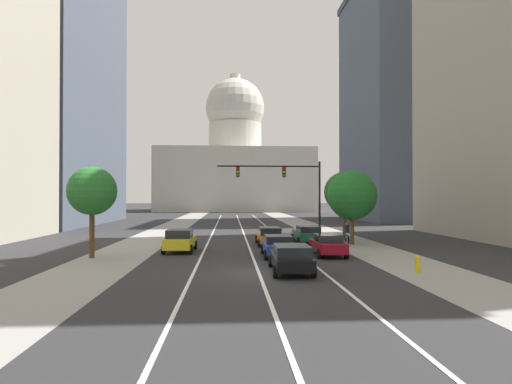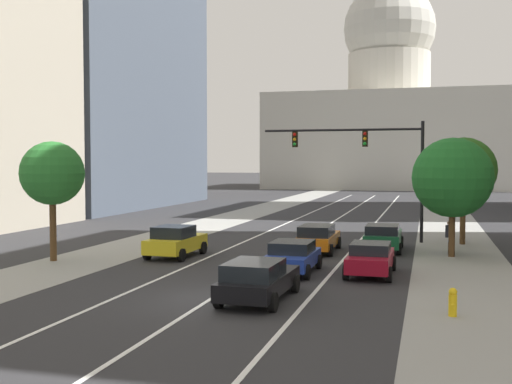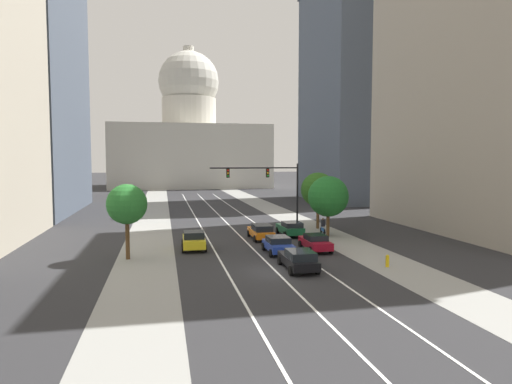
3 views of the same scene
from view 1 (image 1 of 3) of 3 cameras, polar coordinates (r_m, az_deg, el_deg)
The scene contains 21 objects.
ground_plane at distance 61.58m, azimuth -2.17°, elevation -4.28°, with size 400.00×400.00×0.00m, color #2B2B2D.
sidewalk_left at distance 57.06m, azimuth -11.03°, elevation -4.55°, with size 4.44×130.00×0.01m, color gray.
sidewalk_right at distance 57.52m, azimuth 6.86°, elevation -4.53°, with size 4.44×130.00×0.01m, color gray.
lane_stripe_left at distance 46.64m, azimuth -5.84°, elevation -5.43°, with size 0.16×90.00×0.01m, color white.
lane_stripe_center at distance 46.63m, azimuth -1.73°, elevation -5.43°, with size 0.16×90.00×0.01m, color white.
lane_stripe_right at distance 46.85m, azimuth 2.37°, elevation -5.41°, with size 0.16×90.00×0.01m, color white.
office_tower_far_left at distance 71.92m, azimuth -27.58°, elevation 18.10°, with size 19.38×29.57×53.80m.
office_tower_far_right at distance 77.76m, azimuth 18.81°, elevation 11.62°, with size 15.57×23.10×40.68m.
capitol_building at distance 120.63m, azimuth -2.84°, elevation 3.65°, with size 41.89×28.26×38.86m.
car_orange at distance 34.11m, azimuth 1.77°, elevation -5.89°, with size 2.01×4.61×1.48m.
car_blue at distance 27.65m, azimuth 3.03°, elevation -7.22°, with size 2.07×4.11×1.39m.
car_crimson at distance 28.56m, azimuth 9.65°, elevation -7.00°, with size 1.97×4.19×1.40m.
car_black at distance 22.02m, azimuth 4.75°, elevation -8.83°, with size 2.16×4.69×1.46m.
car_green at distance 35.92m, azimuth 6.88°, elevation -5.62°, with size 2.07×4.34×1.48m.
car_yellow at distance 30.56m, azimuth -10.20°, elevation -6.44°, with size 2.17×4.10×1.60m.
traffic_signal_mast at distance 39.71m, azimuth 4.26°, elevation 1.35°, with size 9.72×0.39×7.23m.
fire_hydrant at distance 23.39m, azimuth 20.96°, elevation -9.04°, with size 0.26×0.35×0.91m.
cyclist at distance 36.59m, azimuth 12.18°, elevation -5.41°, with size 0.37×1.70×1.72m.
street_tree_near_right at distance 35.37m, azimuth 12.84°, elevation -0.44°, with size 4.04×4.04×6.05m.
street_tree_mid_right at distance 40.59m, azimuth 11.82°, elevation -0.03°, with size 3.79×3.79×6.24m.
street_tree_near_left at distance 28.81m, azimuth -21.24°, elevation 0.08°, with size 3.09×3.09×5.82m.
Camera 1 is at (-1.48, -21.44, 3.90)m, focal length 29.65 mm.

